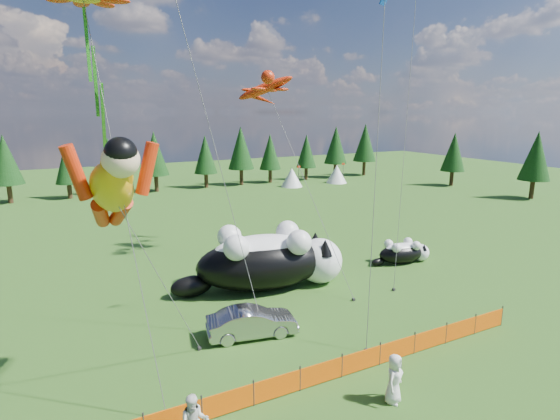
# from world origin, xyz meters

# --- Properties ---
(ground) EXTENTS (160.00, 160.00, 0.00)m
(ground) POSITION_xyz_m (0.00, 0.00, 0.00)
(ground) COLOR #153509
(ground) RESTS_ON ground
(safety_fence) EXTENTS (22.06, 0.06, 1.10)m
(safety_fence) POSITION_xyz_m (0.00, -3.00, 0.50)
(safety_fence) COLOR #262626
(safety_fence) RESTS_ON ground
(tree_line) EXTENTS (90.00, 4.00, 8.00)m
(tree_line) POSITION_xyz_m (0.00, 45.00, 4.00)
(tree_line) COLOR black
(tree_line) RESTS_ON ground
(festival_tents) EXTENTS (50.00, 3.20, 2.80)m
(festival_tents) POSITION_xyz_m (11.00, 40.00, 1.40)
(festival_tents) COLOR white
(festival_tents) RESTS_ON ground
(cat_large) EXTENTS (10.87, 5.31, 3.95)m
(cat_large) POSITION_xyz_m (2.49, 7.01, 1.88)
(cat_large) COLOR black
(cat_large) RESTS_ON ground
(cat_small) EXTENTS (4.74, 2.18, 1.72)m
(cat_small) POSITION_xyz_m (13.29, 6.75, 0.82)
(cat_small) COLOR black
(cat_small) RESTS_ON ground
(car) EXTENTS (4.64, 2.35, 1.46)m
(car) POSITION_xyz_m (-0.94, 1.88, 0.73)
(car) COLOR #AAAAAE
(car) RESTS_ON ground
(spectator_e) EXTENTS (1.14, 1.02, 1.96)m
(spectator_e) POSITION_xyz_m (1.84, -5.19, 0.98)
(spectator_e) COLOR silver
(spectator_e) RESTS_ON ground
(superhero_kite) EXTENTS (5.99, 5.27, 10.81)m
(superhero_kite) POSITION_xyz_m (-7.10, -0.54, 8.26)
(superhero_kite) COLOR orange
(superhero_kite) RESTS_ON ground
(gecko_kite) EXTENTS (6.76, 14.17, 16.52)m
(gecko_kite) POSITION_xyz_m (5.48, 13.85, 12.56)
(gecko_kite) COLOR red
(gecko_kite) RESTS_ON ground
(flower_kite) EXTENTS (3.78, 4.67, 14.74)m
(flower_kite) POSITION_xyz_m (-7.40, 0.44, 14.35)
(flower_kite) COLOR red
(flower_kite) RESTS_ON ground
(diamond_kite_c) EXTENTS (2.62, 2.71, 16.58)m
(diamond_kite_c) POSITION_xyz_m (5.08, 0.33, 14.88)
(diamond_kite_c) COLOR #0C43B6
(diamond_kite_c) RESTS_ON ground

